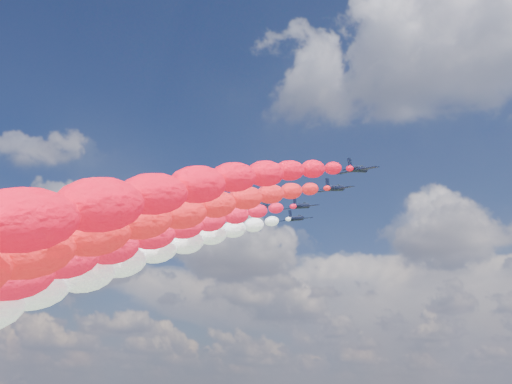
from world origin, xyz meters
The scene contains 14 objects.
jet_0 centered at (-26.62, -3.96, 91.49)m, with size 7.90×10.60×2.34m, color black, non-canonical shape.
jet_1 centered at (-18.24, 3.04, 91.49)m, with size 7.90×10.60×2.34m, color black, non-canonical shape.
jet_2 centered at (-8.19, 11.20, 91.49)m, with size 7.90×10.60×2.34m, color black, non-canonical shape.
trail_2 centered at (-8.19, -45.96, 69.76)m, with size 6.97×112.61×48.05m, color blue, non-canonical shape.
jet_3 centered at (-1.07, 7.66, 91.49)m, with size 7.90×10.60×2.34m, color black, non-canonical shape.
trail_3 centered at (-1.07, -49.49, 69.76)m, with size 6.97×112.61×48.05m, color silver, non-canonical shape.
jet_4 centered at (1.49, 21.06, 91.49)m, with size 7.90×10.60×2.34m, color black, non-canonical shape.
trail_4 centered at (1.49, -36.09, 69.76)m, with size 6.97×112.61×48.05m, color white, non-canonical shape.
jet_5 centered at (6.93, 12.20, 91.49)m, with size 7.90×10.60×2.34m, color black, non-canonical shape.
trail_5 centered at (6.93, -44.95, 69.76)m, with size 6.97×112.61×48.05m, color red, non-canonical shape.
jet_6 centered at (18.30, 3.76, 91.49)m, with size 7.90×10.60×2.34m, color black, non-canonical shape.
trail_6 centered at (18.30, -53.40, 69.76)m, with size 6.97×112.61×48.05m, color red, non-canonical shape.
jet_7 centered at (26.40, -5.02, 91.49)m, with size 7.90×10.60×2.34m, color black, non-canonical shape.
trail_7 centered at (26.40, -62.18, 69.76)m, with size 6.97×112.61×48.05m, color red, non-canonical shape.
Camera 1 is at (66.64, -118.48, 49.90)m, focal length 47.78 mm.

